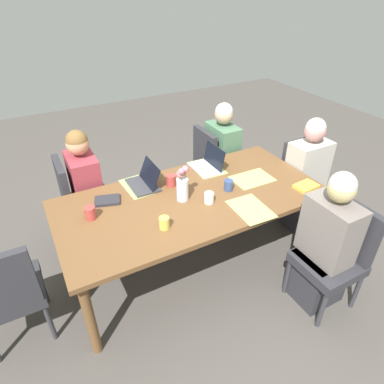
# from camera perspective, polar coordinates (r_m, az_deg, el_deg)

# --- Properties ---
(ground_plane) EXTENTS (10.00, 10.00, 0.00)m
(ground_plane) POSITION_cam_1_polar(r_m,az_deg,el_deg) (3.25, -0.00, -11.90)
(ground_plane) COLOR #4C4742
(dining_table) EXTENTS (2.21, 1.06, 0.75)m
(dining_table) POSITION_cam_1_polar(r_m,az_deg,el_deg) (2.81, -0.00, -2.02)
(dining_table) COLOR brown
(dining_table) RESTS_ON ground_plane
(chair_far_left_near) EXTENTS (0.44, 0.44, 0.90)m
(chair_far_left_near) POSITION_cam_1_polar(r_m,az_deg,el_deg) (3.39, -18.73, -0.86)
(chair_far_left_near) COLOR #2D2D33
(chair_far_left_near) RESTS_ON ground_plane
(person_far_left_near) EXTENTS (0.36, 0.40, 1.19)m
(person_far_left_near) POSITION_cam_1_polar(r_m,az_deg,el_deg) (3.33, -17.36, -0.64)
(person_far_left_near) COLOR #2D2D33
(person_far_left_near) RESTS_ON ground_plane
(chair_far_left_mid) EXTENTS (0.44, 0.44, 0.90)m
(chair_far_left_mid) POSITION_cam_1_polar(r_m,az_deg,el_deg) (3.84, 3.61, 5.14)
(chair_far_left_mid) COLOR #2D2D33
(chair_far_left_mid) RESTS_ON ground_plane
(person_far_left_mid) EXTENTS (0.36, 0.40, 1.19)m
(person_far_left_mid) POSITION_cam_1_polar(r_m,az_deg,el_deg) (3.82, 5.05, 5.37)
(person_far_left_mid) COLOR #2D2D33
(person_far_left_mid) RESTS_ON ground_plane
(chair_head_right_left_far) EXTENTS (0.44, 0.44, 0.90)m
(chair_head_right_left_far) POSITION_cam_1_polar(r_m,az_deg,el_deg) (3.71, 18.49, 2.28)
(chair_head_right_left_far) COLOR #2D2D33
(chair_head_right_left_far) RESTS_ON ground_plane
(person_head_right_left_far) EXTENTS (0.40, 0.36, 1.19)m
(person_head_right_left_far) POSITION_cam_1_polar(r_m,az_deg,el_deg) (3.61, 18.70, 1.89)
(person_head_right_left_far) COLOR #2D2D33
(person_head_right_left_far) RESTS_ON ground_plane
(chair_near_right_near) EXTENTS (0.44, 0.44, 0.90)m
(chair_near_right_near) POSITION_cam_1_polar(r_m,az_deg,el_deg) (2.85, 23.51, -9.39)
(chair_near_right_near) COLOR #2D2D33
(chair_near_right_near) RESTS_ON ground_plane
(person_near_right_near) EXTENTS (0.36, 0.40, 1.19)m
(person_near_right_near) POSITION_cam_1_polar(r_m,az_deg,el_deg) (2.81, 21.73, -8.86)
(person_near_right_near) COLOR #2D2D33
(person_near_right_near) RESTS_ON ground_plane
(chair_head_left_right_mid) EXTENTS (0.44, 0.44, 0.90)m
(chair_head_left_right_mid) POSITION_cam_1_polar(r_m,az_deg,el_deg) (2.66, -29.08, -14.70)
(chair_head_left_right_mid) COLOR #2D2D33
(chair_head_left_right_mid) RESTS_ON ground_plane
(flower_vase) EXTENTS (0.11, 0.10, 0.30)m
(flower_vase) POSITION_cam_1_polar(r_m,az_deg,el_deg) (2.67, -1.66, 1.17)
(flower_vase) COLOR silver
(flower_vase) RESTS_ON dining_table
(placemat_far_left_near) EXTENTS (0.28, 0.37, 0.00)m
(placemat_far_left_near) POSITION_cam_1_polar(r_m,az_deg,el_deg) (2.95, -8.91, 1.07)
(placemat_far_left_near) COLOR #9EBC66
(placemat_far_left_near) RESTS_ON dining_table
(placemat_far_left_mid) EXTENTS (0.27, 0.37, 0.00)m
(placemat_far_left_mid) POSITION_cam_1_polar(r_m,az_deg,el_deg) (3.19, 2.56, 4.16)
(placemat_far_left_mid) COLOR #9EBC66
(placemat_far_left_mid) RESTS_ON dining_table
(placemat_head_right_left_far) EXTENTS (0.36, 0.26, 0.00)m
(placemat_head_right_left_far) POSITION_cam_1_polar(r_m,az_deg,el_deg) (3.07, 10.24, 2.30)
(placemat_head_right_left_far) COLOR #9EBC66
(placemat_head_right_left_far) RESTS_ON dining_table
(placemat_near_right_near) EXTENTS (0.27, 0.37, 0.00)m
(placemat_near_right_near) POSITION_cam_1_polar(r_m,az_deg,el_deg) (2.67, 10.02, -2.87)
(placemat_near_right_near) COLOR #9EBC66
(placemat_near_right_near) RESTS_ON dining_table
(laptop_far_left_mid) EXTENTS (0.22, 0.32, 0.21)m
(laptop_far_left_mid) POSITION_cam_1_polar(r_m,az_deg,el_deg) (3.16, 2.79, 4.73)
(laptop_far_left_mid) COLOR silver
(laptop_far_left_mid) RESTS_ON dining_table
(laptop_far_left_near) EXTENTS (0.22, 0.32, 0.20)m
(laptop_far_left_near) POSITION_cam_1_polar(r_m,az_deg,el_deg) (2.92, -8.08, 1.80)
(laptop_far_left_near) COLOR #38383D
(laptop_far_left_near) RESTS_ON dining_table
(coffee_mug_near_left) EXTENTS (0.09, 0.09, 0.10)m
(coffee_mug_near_left) POSITION_cam_1_polar(r_m,az_deg,el_deg) (2.62, -17.03, -3.42)
(coffee_mug_near_left) COLOR #AD3D38
(coffee_mug_near_left) RESTS_ON dining_table
(coffee_mug_near_right) EXTENTS (0.08, 0.08, 0.09)m
(coffee_mug_near_right) POSITION_cam_1_polar(r_m,az_deg,el_deg) (2.42, -4.77, -5.28)
(coffee_mug_near_right) COLOR #DBC64C
(coffee_mug_near_right) RESTS_ON dining_table
(coffee_mug_centre_left) EXTENTS (0.08, 0.08, 0.09)m
(coffee_mug_centre_left) POSITION_cam_1_polar(r_m,az_deg,el_deg) (2.68, 2.93, -0.99)
(coffee_mug_centre_left) COLOR white
(coffee_mug_centre_left) RESTS_ON dining_table
(coffee_mug_centre_right) EXTENTS (0.09, 0.09, 0.10)m
(coffee_mug_centre_right) POSITION_cam_1_polar(r_m,az_deg,el_deg) (2.90, -3.62, 1.99)
(coffee_mug_centre_right) COLOR #AD3D38
(coffee_mug_centre_right) RESTS_ON dining_table
(coffee_mug_far_left) EXTENTS (0.08, 0.08, 0.09)m
(coffee_mug_far_left) POSITION_cam_1_polar(r_m,az_deg,el_deg) (2.85, 6.27, 1.16)
(coffee_mug_far_left) COLOR #33477A
(coffee_mug_far_left) RESTS_ON dining_table
(book_red_cover) EXTENTS (0.23, 0.19, 0.02)m
(book_red_cover) POSITION_cam_1_polar(r_m,az_deg,el_deg) (2.79, -14.28, -1.40)
(book_red_cover) COLOR #28282D
(book_red_cover) RESTS_ON dining_table
(book_blue_cover) EXTENTS (0.21, 0.16, 0.03)m
(book_blue_cover) POSITION_cam_1_polar(r_m,az_deg,el_deg) (3.05, 18.94, 0.94)
(book_blue_cover) COLOR gold
(book_blue_cover) RESTS_ON dining_table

